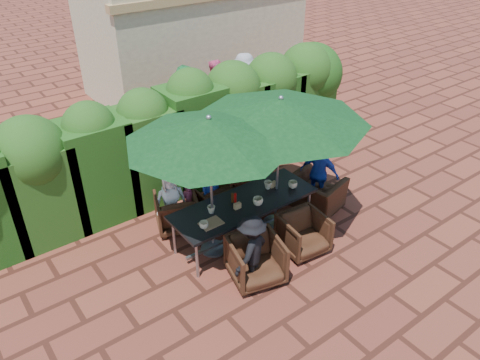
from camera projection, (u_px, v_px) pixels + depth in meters
ground at (242, 246)px, 7.98m from camera, size 80.00×80.00×0.00m
dining_table at (244, 206)px, 7.82m from camera, size 2.55×0.90×0.75m
umbrella_left at (209, 131)px, 6.74m from camera, size 2.56×2.56×2.46m
umbrella_right at (280, 110)px, 7.36m from camera, size 2.88×2.88×2.46m
chair_far_left at (177, 210)px, 8.25m from camera, size 0.91×0.88×0.74m
chair_far_mid at (211, 197)px, 8.65m from camera, size 0.67×0.63×0.69m
chair_far_right at (246, 180)px, 8.97m from camera, size 1.06×1.03×0.85m
chair_near_left at (256, 258)px, 7.12m from camera, size 0.92×0.89×0.79m
chair_near_right at (304, 232)px, 7.71m from camera, size 0.79×0.75×0.73m
chair_end_right at (316, 188)px, 8.78m from camera, size 0.82×1.07×0.83m
adult_far_left at (171, 200)px, 8.14m from camera, size 0.63×0.48×1.13m
adult_far_mid at (212, 186)px, 8.38m from camera, size 0.50×0.42×1.31m
adult_far_right at (245, 168)px, 8.95m from camera, size 0.71×0.57×1.29m
adult_near_left at (251, 250)px, 6.95m from camera, size 0.85×0.62×1.21m
adult_end_right at (319, 173)px, 8.77m from camera, size 0.66×0.85×1.29m
child_left at (190, 202)px, 8.41m from camera, size 0.34×0.31×0.77m
child_right at (232, 186)px, 8.85m from camera, size 0.35×0.32×0.81m
pedestrian_a at (187, 102)px, 11.10m from camera, size 1.77×1.05×1.79m
pedestrian_b at (215, 91)px, 11.93m from camera, size 0.90×0.75×1.61m
pedestrian_c at (244, 87)px, 11.99m from camera, size 1.22×1.03×1.75m
cup_a at (204, 225)px, 7.15m from camera, size 0.14×0.14×0.11m
cup_b at (211, 209)px, 7.49m from camera, size 0.13×0.13×0.12m
cup_c at (258, 201)px, 7.67m from camera, size 0.17×0.17×0.13m
cup_d at (268, 185)px, 8.10m from camera, size 0.14×0.14×0.13m
cup_e at (293, 185)px, 8.12m from camera, size 0.16×0.16×0.13m
ketchup_bottle at (235, 198)px, 7.73m from camera, size 0.04×0.04×0.17m
sauce_bottle at (232, 198)px, 7.73m from camera, size 0.04×0.04×0.17m
serving_tray at (211, 223)px, 7.26m from camera, size 0.35×0.25×0.02m
number_block_left at (237, 206)px, 7.59m from camera, size 0.12×0.06×0.10m
number_block_right at (273, 184)px, 8.15m from camera, size 0.12×0.06×0.10m
hedge_wall at (160, 130)px, 8.76m from camera, size 9.10×1.60×2.45m
building at (194, 34)px, 13.68m from camera, size 6.20×3.08×3.20m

